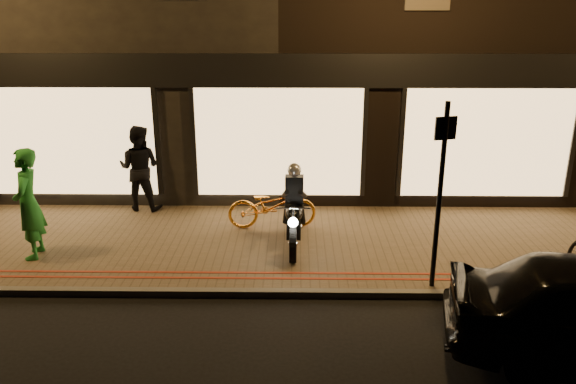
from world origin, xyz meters
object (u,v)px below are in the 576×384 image
(motorcycle, at_px, (294,215))
(bicycle_gold, at_px, (272,206))
(person_green, at_px, (28,204))
(sign_post, at_px, (440,187))

(motorcycle, relative_size, bicycle_gold, 1.09)
(motorcycle, xyz_separation_m, bicycle_gold, (-0.45, 0.92, -0.15))
(motorcycle, xyz_separation_m, person_green, (-4.69, -0.53, 0.39))
(motorcycle, distance_m, sign_post, 2.94)
(bicycle_gold, bearing_deg, motorcycle, -159.15)
(sign_post, bearing_deg, bicycle_gold, 137.47)
(sign_post, height_order, person_green, sign_post)
(sign_post, bearing_deg, person_green, 171.54)
(person_green, bearing_deg, sign_post, 71.29)
(motorcycle, bearing_deg, sign_post, -33.68)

